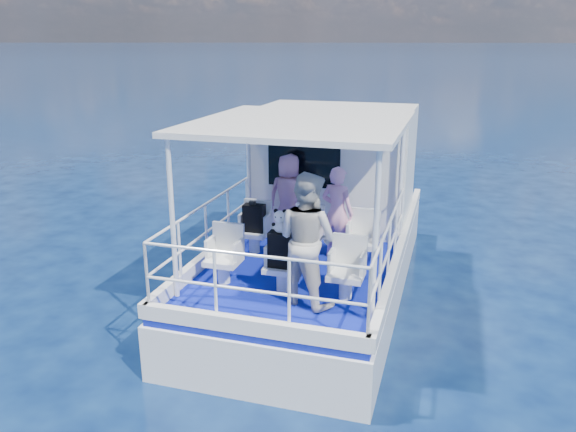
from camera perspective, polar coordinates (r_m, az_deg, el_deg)
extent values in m
plane|color=#07173A|center=(9.38, 1.50, -9.78)|extent=(2000.00, 2000.00, 0.00)
cube|color=white|center=(10.25, 2.99, -7.32)|extent=(3.00, 7.00, 1.60)
cube|color=#0B169C|center=(9.92, 3.07, -2.86)|extent=(2.90, 6.90, 0.10)
cube|color=white|center=(10.82, 4.81, 5.17)|extent=(2.85, 2.00, 2.20)
cube|color=white|center=(8.23, 1.31, 9.41)|extent=(3.00, 3.20, 0.08)
cylinder|color=white|center=(7.61, -11.66, -0.43)|extent=(0.07, 0.07, 2.20)
cylinder|color=white|center=(6.80, 8.86, -2.44)|extent=(0.07, 0.07, 2.20)
cylinder|color=white|center=(10.16, -3.99, 4.38)|extent=(0.07, 0.07, 2.20)
cylinder|color=white|center=(9.57, 11.35, 3.25)|extent=(0.07, 0.07, 2.20)
cube|color=white|center=(9.37, -3.44, -2.56)|extent=(0.48, 0.46, 0.38)
cube|color=white|center=(9.11, 1.89, -3.12)|extent=(0.48, 0.46, 0.38)
cube|color=white|center=(8.94, 7.48, -3.68)|extent=(0.48, 0.46, 0.38)
cube|color=white|center=(8.25, -6.55, -5.51)|extent=(0.48, 0.46, 0.38)
cube|color=white|center=(7.96, -0.53, -6.27)|extent=(0.48, 0.46, 0.38)
cube|color=white|center=(7.76, 5.87, -7.01)|extent=(0.48, 0.46, 0.38)
imported|color=#C37E9B|center=(9.85, 0.09, 1.96)|extent=(0.58, 0.42, 1.52)
imported|color=#EE9AC4|center=(8.99, 5.01, 0.33)|extent=(0.63, 0.50, 1.51)
imported|color=beige|center=(7.35, 1.93, -2.37)|extent=(1.08, 0.98, 1.80)
cube|color=black|center=(9.19, -3.46, -0.21)|extent=(0.35, 0.20, 0.46)
cube|color=black|center=(7.74, -0.73, -3.43)|extent=(0.34, 0.19, 0.50)
cube|color=black|center=(9.11, -3.64, 1.33)|extent=(0.10, 0.06, 0.06)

